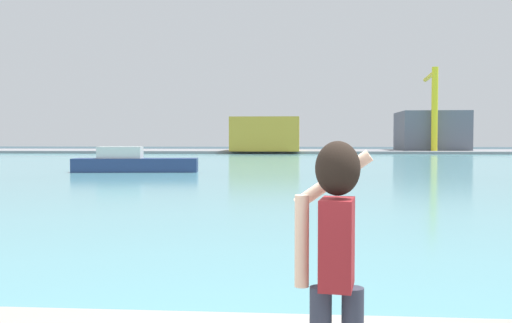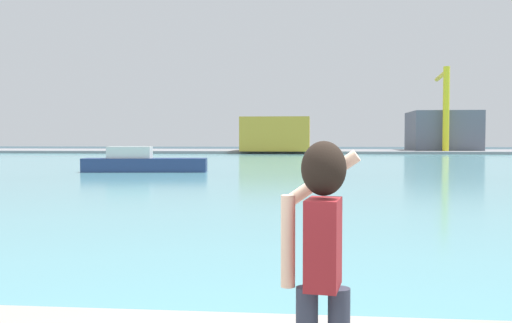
% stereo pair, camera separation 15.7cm
% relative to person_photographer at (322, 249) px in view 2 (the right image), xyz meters
% --- Properties ---
extents(ground_plane, '(220.00, 220.00, 0.00)m').
position_rel_person_photographer_xyz_m(ground_plane, '(-0.59, 50.04, -1.65)').
color(ground_plane, '#334751').
extents(harbor_water, '(140.00, 100.00, 0.02)m').
position_rel_person_photographer_xyz_m(harbor_water, '(-0.59, 52.04, -1.64)').
color(harbor_water, '#599EA8').
rests_on(harbor_water, ground_plane).
extents(far_shore_dock, '(140.00, 20.00, 0.42)m').
position_rel_person_photographer_xyz_m(far_shore_dock, '(-0.59, 92.04, -1.44)').
color(far_shore_dock, gray).
rests_on(far_shore_dock, ground_plane).
extents(person_photographer, '(0.53, 0.56, 1.74)m').
position_rel_person_photographer_xyz_m(person_photographer, '(0.00, 0.00, 0.00)').
color(person_photographer, '#2D3342').
rests_on(person_photographer, quay_promenade).
extents(boat_moored, '(8.71, 2.80, 1.77)m').
position_rel_person_photographer_xyz_m(boat_moored, '(-11.86, 34.70, -0.99)').
color(boat_moored, navy).
rests_on(boat_moored, harbor_water).
extents(warehouse_left, '(10.56, 13.40, 5.27)m').
position_rel_person_photographer_xyz_m(warehouse_left, '(-5.74, 87.13, 1.40)').
color(warehouse_left, gold).
rests_on(warehouse_left, far_shore_dock).
extents(warehouse_right, '(10.74, 10.97, 6.47)m').
position_rel_person_photographer_xyz_m(warehouse_right, '(21.79, 93.70, 2.01)').
color(warehouse_right, slate).
rests_on(warehouse_right, far_shore_dock).
extents(port_crane, '(1.93, 12.54, 13.20)m').
position_rel_person_photographer_xyz_m(port_crane, '(20.98, 88.92, 7.16)').
color(port_crane, yellow).
rests_on(port_crane, far_shore_dock).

